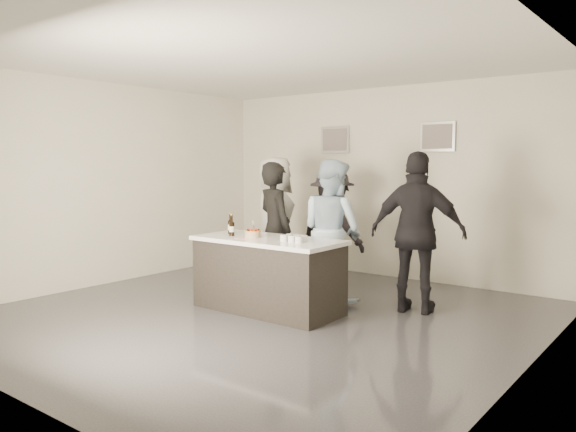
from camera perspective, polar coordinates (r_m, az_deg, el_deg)
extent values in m
plane|color=#3D3D42|center=(6.83, -2.60, -9.97)|extent=(6.00, 6.00, 0.00)
plane|color=white|center=(6.69, -2.71, 15.65)|extent=(6.00, 6.00, 0.00)
cube|color=silver|center=(9.09, 9.67, 3.38)|extent=(6.00, 0.04, 3.00)
cube|color=silver|center=(4.72, -26.88, 1.05)|extent=(6.00, 0.04, 3.00)
cube|color=silver|center=(8.83, -17.72, 3.14)|extent=(0.04, 6.00, 3.00)
cube|color=silver|center=(5.19, 23.55, 1.53)|extent=(0.04, 6.00, 3.00)
cube|color=#B2B2B7|center=(9.52, 4.82, 7.74)|extent=(0.54, 0.04, 0.44)
cube|color=#B2B2B7|center=(8.68, 14.96, 7.80)|extent=(0.54, 0.04, 0.44)
cube|color=white|center=(6.90, -2.05, -5.96)|extent=(1.86, 0.86, 0.90)
cylinder|color=orange|center=(6.91, -3.59, -1.86)|extent=(0.20, 0.20, 0.07)
cylinder|color=black|center=(7.27, -5.87, -0.78)|extent=(0.07, 0.07, 0.26)
cylinder|color=black|center=(7.06, -5.74, -0.96)|extent=(0.07, 0.07, 0.26)
cube|color=orange|center=(6.51, 0.61, -2.29)|extent=(0.30, 0.19, 0.08)
cube|color=pink|center=(6.79, -5.02, -2.29)|extent=(0.24, 0.08, 0.01)
imported|color=black|center=(7.66, -1.32, -1.32)|extent=(0.78, 0.67, 1.83)
imported|color=silver|center=(7.38, 4.49, -1.46)|extent=(1.06, 0.91, 1.86)
imported|color=silver|center=(8.49, -1.30, -0.39)|extent=(1.10, 1.06, 1.90)
imported|color=black|center=(6.92, 13.03, -1.65)|extent=(1.22, 0.70, 1.95)
imported|color=black|center=(8.28, 4.48, -1.19)|extent=(1.19, 0.78, 1.72)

